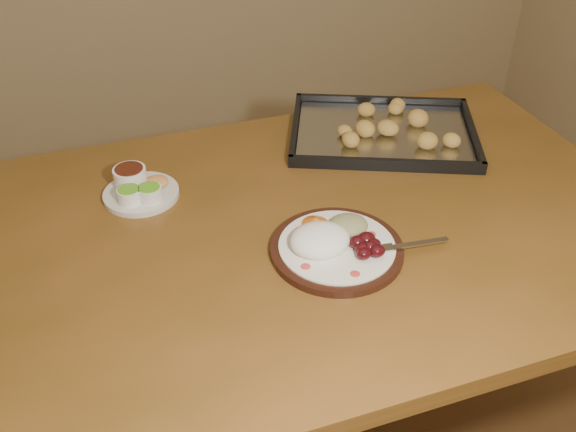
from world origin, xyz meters
name	(u,v)px	position (x,y,z in m)	size (l,w,h in m)	color
dining_table	(287,264)	(0.27, 0.29, 0.65)	(1.53, 0.95, 0.75)	brown
dinner_plate	(335,244)	(0.33, 0.20, 0.77)	(0.33, 0.25, 0.06)	black
condiment_saucer	(139,188)	(0.00, 0.49, 0.77)	(0.16, 0.16, 0.05)	beige
baking_tray	(383,131)	(0.60, 0.57, 0.76)	(0.53, 0.46, 0.05)	black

